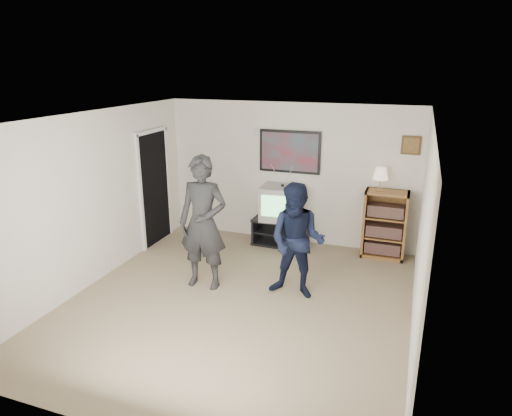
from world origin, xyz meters
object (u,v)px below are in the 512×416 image
Objects in this scene: crt_television at (282,203)px; person_tall at (203,223)px; person_short at (297,241)px; bookshelf at (385,224)px; media_stand at (281,231)px.

crt_television is 0.37× the size of person_tall.
crt_television is at bearing 68.91° from person_tall.
person_tall is 1.19× the size of person_short.
person_short is (-1.03, -1.80, 0.24)m from bookshelf.
media_stand is at bearing 115.07° from person_short.
crt_television is 1.78m from bookshelf.
bookshelf is 0.59× the size of person_tall.
media_stand is at bearing -178.40° from bookshelf.
bookshelf is 0.70× the size of person_short.
crt_television is 2.01m from person_tall.
bookshelf is at bearing -2.99° from crt_television.
bookshelf is at bearing 61.97° from person_short.
person_tall reaches higher than bookshelf.
media_stand is 1.99m from person_short.
person_short is (1.34, 0.16, -0.16)m from person_tall.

